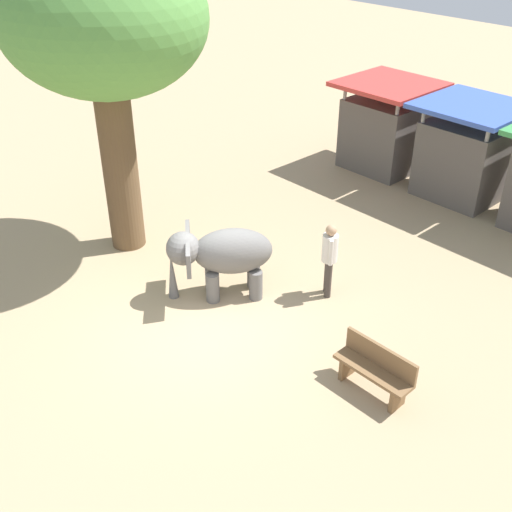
# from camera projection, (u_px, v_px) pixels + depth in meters

# --- Properties ---
(ground_plane) EXTENTS (60.00, 60.00, 0.00)m
(ground_plane) POSITION_uv_depth(u_px,v_px,m) (204.00, 323.00, 12.12)
(ground_plane) COLOR tan
(elephant) EXTENTS (1.94, 2.05, 1.50)m
(elephant) POSITION_uv_depth(u_px,v_px,m) (222.00, 254.00, 12.47)
(elephant) COLOR slate
(elephant) RESTS_ON ground_plane
(person_handler) EXTENTS (0.39, 0.38, 1.62)m
(person_handler) POSITION_uv_depth(u_px,v_px,m) (329.00, 255.00, 12.47)
(person_handler) COLOR #3F3833
(person_handler) RESTS_ON ground_plane
(shade_tree_main) EXTENTS (4.41, 4.04, 6.65)m
(shade_tree_main) POSITION_uv_depth(u_px,v_px,m) (102.00, 23.00, 12.15)
(shade_tree_main) COLOR brown
(shade_tree_main) RESTS_ON ground_plane
(wooden_bench) EXTENTS (1.40, 0.41, 0.88)m
(wooden_bench) POSITION_uv_depth(u_px,v_px,m) (375.00, 368.00, 10.32)
(wooden_bench) COLOR brown
(wooden_bench) RESTS_ON ground_plane
(market_stall_red) EXTENTS (2.50, 2.50, 2.52)m
(market_stall_red) POSITION_uv_depth(u_px,v_px,m) (385.00, 130.00, 17.98)
(market_stall_red) COLOR #59514C
(market_stall_red) RESTS_ON ground_plane
(market_stall_blue) EXTENTS (2.50, 2.50, 2.52)m
(market_stall_blue) POSITION_uv_depth(u_px,v_px,m) (465.00, 156.00, 16.35)
(market_stall_blue) COLOR #59514C
(market_stall_blue) RESTS_ON ground_plane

